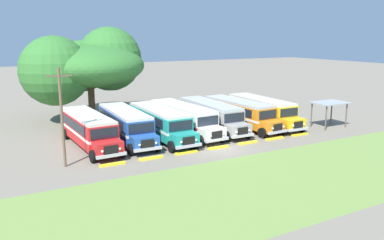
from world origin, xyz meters
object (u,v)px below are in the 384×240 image
(parked_bus_slot_1, at_px, (126,123))
(utility_pole, at_px, (62,115))
(waiting_shelter, at_px, (330,105))
(parked_bus_slot_0, at_px, (88,128))
(parked_bus_slot_2, at_px, (160,122))
(parked_bus_slot_3, at_px, (184,118))
(broad_shade_tree, at_px, (86,65))
(parked_bus_slot_6, at_px, (262,110))
(parked_bus_slot_5, at_px, (239,112))
(parked_bus_slot_4, at_px, (211,114))

(parked_bus_slot_1, relative_size, utility_pole, 1.48)
(parked_bus_slot_1, distance_m, waiting_shelter, 21.43)
(parked_bus_slot_0, relative_size, parked_bus_slot_2, 1.00)
(parked_bus_slot_0, relative_size, utility_pole, 1.48)
(parked_bus_slot_3, bearing_deg, parked_bus_slot_2, -82.41)
(broad_shade_tree, bearing_deg, parked_bus_slot_1, -87.73)
(parked_bus_slot_6, xyz_separation_m, utility_pole, (-22.01, -4.39, 2.35))
(parked_bus_slot_3, distance_m, parked_bus_slot_6, 9.54)
(utility_pole, bearing_deg, parked_bus_slot_6, 11.27)
(parked_bus_slot_6, xyz_separation_m, broad_shade_tree, (-15.96, 12.63, 4.64))
(parked_bus_slot_1, xyz_separation_m, utility_pole, (-6.52, -5.11, 2.35))
(parked_bus_slot_5, height_order, utility_pole, utility_pole)
(parked_bus_slot_2, xyz_separation_m, parked_bus_slot_4, (6.05, 0.61, 0.00))
(parked_bus_slot_1, relative_size, parked_bus_slot_6, 1.00)
(parked_bus_slot_3, height_order, waiting_shelter, parked_bus_slot_3)
(parked_bus_slot_2, distance_m, parked_bus_slot_3, 2.86)
(parked_bus_slot_1, xyz_separation_m, parked_bus_slot_6, (15.48, -0.72, 0.00))
(parked_bus_slot_6, relative_size, waiting_shelter, 3.02)
(utility_pole, relative_size, waiting_shelter, 2.05)
(parked_bus_slot_3, bearing_deg, parked_bus_slot_6, 83.98)
(parked_bus_slot_4, relative_size, waiting_shelter, 3.02)
(parked_bus_slot_0, height_order, parked_bus_slot_1, same)
(parked_bus_slot_6, distance_m, waiting_shelter, 7.04)
(parked_bus_slot_0, distance_m, parked_bus_slot_1, 3.53)
(parked_bus_slot_5, bearing_deg, waiting_shelter, 56.35)
(parked_bus_slot_5, bearing_deg, parked_bus_slot_6, 83.78)
(parked_bus_slot_2, bearing_deg, parked_bus_slot_5, 90.83)
(parked_bus_slot_3, bearing_deg, parked_bus_slot_0, -93.14)
(parked_bus_slot_0, bearing_deg, waiting_shelter, 75.45)
(parked_bus_slot_0, xyz_separation_m, parked_bus_slot_4, (12.71, 0.08, 0.00))
(parked_bus_slot_3, xyz_separation_m, utility_pole, (-12.48, -4.86, 2.35))
(utility_pole, bearing_deg, parked_bus_slot_2, 24.11)
(parked_bus_slot_1, distance_m, parked_bus_slot_3, 5.96)
(parked_bus_slot_1, height_order, parked_bus_slot_6, same)
(parked_bus_slot_2, distance_m, parked_bus_slot_5, 9.34)
(parked_bus_slot_2, xyz_separation_m, parked_bus_slot_5, (9.34, 0.18, 0.00))
(parked_bus_slot_3, height_order, parked_bus_slot_6, same)
(parked_bus_slot_0, bearing_deg, parked_bus_slot_5, 85.99)
(parked_bus_slot_1, bearing_deg, parked_bus_slot_3, 89.08)
(parked_bus_slot_0, xyz_separation_m, parked_bus_slot_1, (3.52, 0.25, 0.00))
(parked_bus_slot_1, height_order, parked_bus_slot_4, same)
(parked_bus_slot_0, xyz_separation_m, broad_shade_tree, (3.05, 12.16, 4.64))
(parked_bus_slot_0, bearing_deg, parked_bus_slot_1, 91.35)
(parked_bus_slot_5, bearing_deg, broad_shade_tree, -137.91)
(parked_bus_slot_1, bearing_deg, parked_bus_slot_6, 88.79)
(parked_bus_slot_0, bearing_deg, broad_shade_tree, 163.17)
(parked_bus_slot_0, distance_m, broad_shade_tree, 13.37)
(parked_bus_slot_0, relative_size, parked_bus_slot_4, 1.00)
(parked_bus_slot_4, bearing_deg, utility_pole, -71.70)
(broad_shade_tree, distance_m, utility_pole, 18.21)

